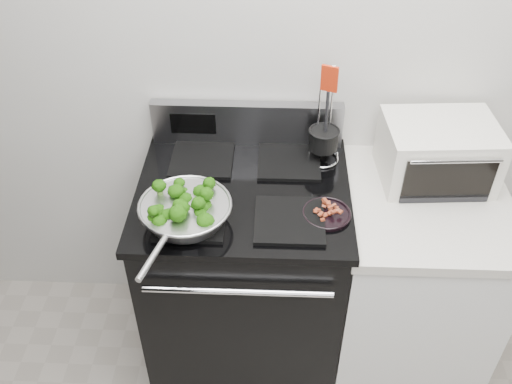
# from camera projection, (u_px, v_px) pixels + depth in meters

# --- Properties ---
(back_wall) EXTENTS (4.00, 0.02, 2.70)m
(back_wall) POSITION_uv_depth(u_px,v_px,m) (328.00, 49.00, 2.09)
(back_wall) COLOR silver
(back_wall) RESTS_ON ground
(gas_range) EXTENTS (0.79, 0.69, 1.13)m
(gas_range) POSITION_uv_depth(u_px,v_px,m) (245.00, 273.00, 2.40)
(gas_range) COLOR black
(gas_range) RESTS_ON floor
(counter) EXTENTS (0.62, 0.68, 0.92)m
(counter) POSITION_uv_depth(u_px,v_px,m) (407.00, 283.00, 2.39)
(counter) COLOR white
(counter) RESTS_ON floor
(skillet) EXTENTS (0.32, 0.50, 0.07)m
(skillet) POSITION_uv_depth(u_px,v_px,m) (185.00, 211.00, 1.93)
(skillet) COLOR silver
(skillet) RESTS_ON gas_range
(broccoli_pile) EXTENTS (0.25, 0.25, 0.09)m
(broccoli_pile) POSITION_uv_depth(u_px,v_px,m) (185.00, 206.00, 1.92)
(broccoli_pile) COLOR black
(broccoli_pile) RESTS_ON skillet
(bacon_plate) EXTENTS (0.17, 0.17, 0.04)m
(bacon_plate) POSITION_uv_depth(u_px,v_px,m) (327.00, 212.00, 1.98)
(bacon_plate) COLOR black
(bacon_plate) RESTS_ON gas_range
(utensil_holder) EXTENTS (0.13, 0.13, 0.41)m
(utensil_holder) POSITION_uv_depth(u_px,v_px,m) (323.00, 144.00, 2.19)
(utensil_holder) COLOR silver
(utensil_holder) RESTS_ON gas_range
(toaster_oven) EXTENTS (0.43, 0.34, 0.23)m
(toaster_oven) POSITION_uv_depth(u_px,v_px,m) (438.00, 152.00, 2.13)
(toaster_oven) COLOR white
(toaster_oven) RESTS_ON counter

